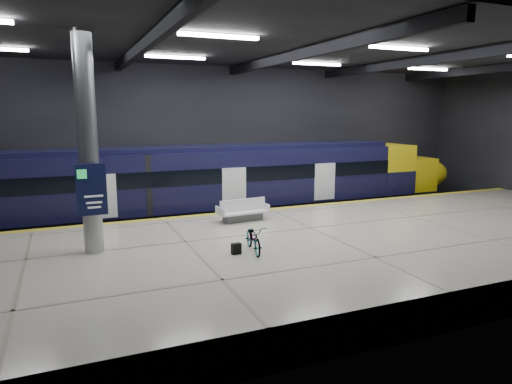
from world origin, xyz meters
TOP-DOWN VIEW (x-y plane):
  - ground at (0.00, 0.00)m, footprint 30.00×30.00m
  - room_shell at (-0.00, 0.00)m, footprint 30.10×16.10m
  - platform at (0.00, -2.50)m, footprint 30.00×11.00m
  - safety_strip at (0.00, 2.75)m, footprint 30.00×0.40m
  - rails at (0.00, 5.50)m, footprint 30.00×1.52m
  - train at (-2.54, 5.50)m, footprint 29.40×2.84m
  - bench at (-2.06, 1.09)m, footprint 2.17×1.05m
  - bicycle at (-3.26, -3.01)m, footprint 0.85×1.78m
  - pannier_bag at (-3.86, -3.01)m, footprint 0.32×0.21m
  - info_column at (-8.00, -1.03)m, footprint 0.90×0.78m

SIDE VIEW (x-z plane):
  - ground at x=0.00m, z-range 0.00..0.00m
  - rails at x=0.00m, z-range 0.00..0.16m
  - platform at x=0.00m, z-range 0.00..1.10m
  - safety_strip at x=0.00m, z-range 1.10..1.11m
  - pannier_bag at x=-3.86m, z-range 1.10..1.45m
  - bench at x=-2.06m, z-range 0.96..1.89m
  - bicycle at x=-3.26m, z-range 1.10..2.00m
  - train at x=-2.54m, z-range 0.16..3.95m
  - info_column at x=-8.00m, z-range 1.01..7.91m
  - room_shell at x=0.00m, z-range 1.69..9.74m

